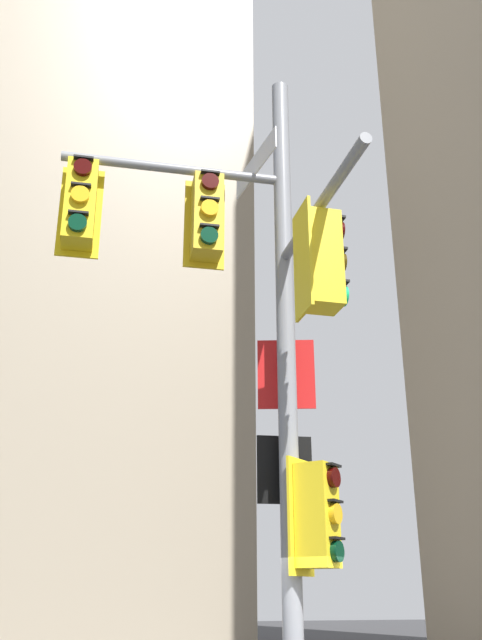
# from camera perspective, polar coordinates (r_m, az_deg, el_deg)

# --- Properties ---
(building_mid_block) EXTENTS (13.01, 13.01, 53.14)m
(building_mid_block) POSITION_cam_1_polar(r_m,az_deg,el_deg) (40.65, -10.96, 16.11)
(building_mid_block) COLOR tan
(building_mid_block) RESTS_ON ground
(signal_pole_assembly) EXTENTS (3.05, 2.97, 8.25)m
(signal_pole_assembly) POSITION_cam_1_polar(r_m,az_deg,el_deg) (7.56, 0.75, -1.15)
(signal_pole_assembly) COLOR gray
(signal_pole_assembly) RESTS_ON ground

